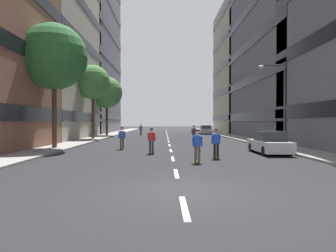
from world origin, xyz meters
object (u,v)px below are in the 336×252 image
skater_4 (141,129)px  skater_5 (151,139)px  parked_car_near (269,143)px  streetlamp_right (280,96)px  street_tree_near (54,57)px  skater_2 (122,136)px  street_tree_mid (107,93)px  skater_3 (216,142)px  street_tree_far (93,83)px  parked_car_mid (205,130)px  skater_0 (197,144)px  skater_1 (194,132)px

skater_4 → skater_5: same height
parked_car_near → streetlamp_right: 4.93m
street_tree_near → skater_2: (5.29, -0.16, -6.19)m
street_tree_mid → parked_car_near: bearing=-58.1°
skater_3 → skater_5: 4.71m
street_tree_far → streetlamp_right: size_ratio=1.36×
parked_car_near → skater_4: bearing=111.2°
parked_car_near → skater_2: bearing=162.3°
parked_car_mid → skater_2: size_ratio=2.47×
skater_0 → skater_2: 9.31m
skater_2 → skater_4: same height
skater_4 → skater_5: size_ratio=1.00×
street_tree_far → streetlamp_right: bearing=-37.4°
parked_car_near → street_tree_near: 17.33m
parked_car_near → street_tree_far: street_tree_far is taller
street_tree_far → skater_2: (5.29, -13.08, -5.85)m
street_tree_far → skater_5: street_tree_far is taller
street_tree_near → parked_car_near: bearing=-12.5°
skater_4 → parked_car_mid: bearing=18.8°
parked_car_near → skater_5: bearing=-179.7°
parked_car_mid → street_tree_near: (-15.68, -27.97, 6.51)m
skater_2 → streetlamp_right: bearing=-1.5°
street_tree_near → skater_2: bearing=-1.7°
skater_5 → skater_3: bearing=-34.5°
parked_car_mid → skater_4: skater_4 is taller
street_tree_far → skater_1: street_tree_far is taller
street_tree_mid → skater_3: street_tree_mid is taller
parked_car_mid → skater_0: skater_0 is taller
skater_1 → streetlamp_right: bearing=-58.2°
street_tree_mid → skater_4: bearing=27.5°
parked_car_near → streetlamp_right: (1.86, 3.00, 3.44)m
street_tree_mid → skater_4: size_ratio=4.91×
parked_car_near → street_tree_mid: (-15.68, 25.21, 5.81)m
street_tree_near → skater_2: size_ratio=5.43×
street_tree_near → skater_5: size_ratio=5.43×
street_tree_near → skater_3: bearing=-28.1°
skater_1 → skater_3: (-0.19, -14.99, -0.03)m
skater_0 → street_tree_far: bearing=116.2°
street_tree_mid → skater_0: (10.31, -29.73, -5.52)m
parked_car_mid → streetlamp_right: size_ratio=0.68×
street_tree_near → skater_4: bearing=78.6°
street_tree_near → skater_2: street_tree_near is taller
skater_4 → skater_5: (2.81, -27.82, -0.03)m
street_tree_mid → skater_0: size_ratio=4.91×
street_tree_near → skater_2: 8.15m
street_tree_mid → skater_1: street_tree_mid is taller
street_tree_mid → skater_5: bearing=-73.0°
street_tree_far → skater_0: size_ratio=4.96×
parked_car_near → skater_5: size_ratio=2.47×
street_tree_far → skater_3: 23.12m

